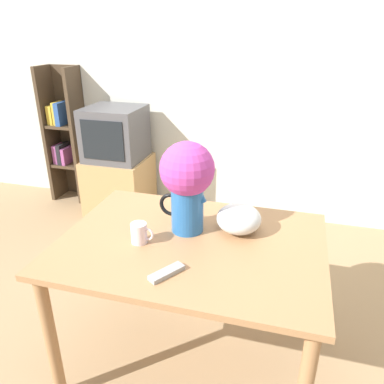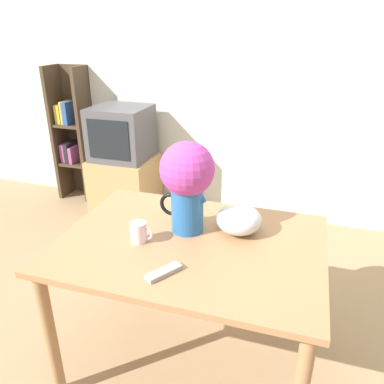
{
  "view_description": "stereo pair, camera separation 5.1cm",
  "coord_description": "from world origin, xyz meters",
  "views": [
    {
      "loc": [
        0.59,
        -1.56,
        1.7
      ],
      "look_at": [
        0.15,
        0.03,
        0.97
      ],
      "focal_mm": 35.0,
      "sensor_mm": 36.0,
      "label": 1
    },
    {
      "loc": [
        0.64,
        -1.54,
        1.7
      ],
      "look_at": [
        0.15,
        0.03,
        0.97
      ],
      "focal_mm": 35.0,
      "sensor_mm": 36.0,
      "label": 2
    }
  ],
  "objects": [
    {
      "name": "coffee_mug",
      "position": [
        -0.06,
        -0.15,
        0.81
      ],
      "size": [
        0.11,
        0.08,
        0.1
      ],
      "color": "silver",
      "rests_on": "table"
    },
    {
      "name": "tv_stand",
      "position": [
        -0.99,
        1.47,
        0.28
      ],
      "size": [
        0.56,
        0.54,
        0.57
      ],
      "color": "tan",
      "rests_on": "ground_plane"
    },
    {
      "name": "white_bowl",
      "position": [
        0.37,
        0.08,
        0.83
      ],
      "size": [
        0.22,
        0.22,
        0.14
      ],
      "color": "silver",
      "rests_on": "table"
    },
    {
      "name": "wall_back",
      "position": [
        0.0,
        1.82,
        1.3
      ],
      "size": [
        8.0,
        0.05,
        2.6
      ],
      "color": "silver",
      "rests_on": "ground_plane"
    },
    {
      "name": "ground_plane",
      "position": [
        0.0,
        0.0,
        0.0
      ],
      "size": [
        12.0,
        12.0,
        0.0
      ],
      "primitive_type": "plane",
      "color": "#9E7F5B"
    },
    {
      "name": "flower_vase",
      "position": [
        0.12,
        0.03,
        1.04
      ],
      "size": [
        0.28,
        0.26,
        0.46
      ],
      "color": "#235B9E",
      "rests_on": "table"
    },
    {
      "name": "table",
      "position": [
        0.17,
        -0.07,
        0.66
      ],
      "size": [
        1.25,
        0.92,
        0.76
      ],
      "color": "#A3754C",
      "rests_on": "ground_plane"
    },
    {
      "name": "remote_control",
      "position": [
        0.15,
        -0.36,
        0.77
      ],
      "size": [
        0.13,
        0.16,
        0.02
      ],
      "color": "#999999",
      "rests_on": "table"
    },
    {
      "name": "tv_set",
      "position": [
        -0.99,
        1.46,
        0.81
      ],
      "size": [
        0.5,
        0.49,
        0.48
      ],
      "color": "#4C4C51",
      "rests_on": "tv_stand"
    },
    {
      "name": "bookshelf",
      "position": [
        -1.67,
        1.68,
        0.68
      ],
      "size": [
        0.36,
        0.27,
        1.36
      ],
      "color": "#423323",
      "rests_on": "ground_plane"
    }
  ]
}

